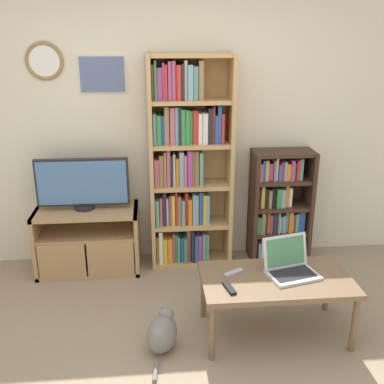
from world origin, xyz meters
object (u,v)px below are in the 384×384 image
television (83,184)px  coffee_table (276,283)px  laptop (290,265)px  remote_far_from_laptop (229,288)px  tv_stand (88,240)px  remote_near_laptop (234,273)px  bookshelf_short (277,206)px  cat (163,332)px  bookshelf_tall (186,165)px

television → coffee_table: television is taller
television → laptop: size_ratio=2.02×
television → remote_far_from_laptop: size_ratio=4.97×
tv_stand → remote_near_laptop: tv_stand is taller
tv_stand → bookshelf_short: (1.81, 0.11, 0.24)m
cat → remote_far_from_laptop: bearing=26.0°
television → bookshelf_tall: bookshelf_tall is taller
remote_near_laptop → cat: 0.65m
laptop → bookshelf_short: bearing=65.1°
remote_near_laptop → tv_stand: bearing=-160.7°
tv_stand → bookshelf_tall: size_ratio=0.48×
bookshelf_short → remote_far_from_laptop: bookshelf_short is taller
tv_stand → remote_far_from_laptop: 1.66m
tv_stand → television: bearing=109.7°
bookshelf_short → remote_near_laptop: 1.29m
bookshelf_short → cat: bookshelf_short is taller
remote_far_from_laptop → television: bearing=119.2°
television → cat: 1.58m
coffee_table → cat: (-0.83, -0.12, -0.28)m
remote_far_from_laptop → coffee_table: bearing=6.5°
television → remote_near_laptop: television is taller
cat → laptop: bearing=37.8°
tv_stand → remote_far_from_laptop: (1.11, -1.22, 0.17)m
bookshelf_short → cat: size_ratio=2.23×
tv_stand → laptop: bearing=-33.2°
television → coffee_table: size_ratio=0.76×
bookshelf_tall → cat: 1.58m
laptop → remote_far_from_laptop: (-0.47, -0.18, -0.05)m
tv_stand → bookshelf_short: bookshelf_short is taller
television → bookshelf_short: size_ratio=0.75×
television → remote_near_laptop: bearing=-41.5°
tv_stand → remote_near_laptop: bearing=-40.8°
television → cat: bearing=-61.9°
laptop → remote_far_from_laptop: size_ratio=2.46×
remote_far_from_laptop → cat: size_ratio=0.34×
tv_stand → bookshelf_tall: bookshelf_tall is taller
tv_stand → bookshelf_short: size_ratio=0.86×
tv_stand → cat: tv_stand is taller
television → laptop: (1.60, -1.07, -0.32)m
coffee_table → remote_far_from_laptop: 0.39m
bookshelf_tall → bookshelf_short: bookshelf_tall is taller
coffee_table → tv_stand: bearing=143.5°
bookshelf_short → laptop: (-0.22, -1.15, -0.01)m
bookshelf_short → bookshelf_tall: bearing=-179.7°
coffee_table → remote_near_laptop: 0.31m
cat → television: bearing=145.6°
tv_stand → coffee_table: (1.48, -1.09, 0.11)m
television → cat: size_ratio=1.68×
coffee_table → cat: size_ratio=2.20×
bookshelf_short → coffee_table: size_ratio=1.01×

